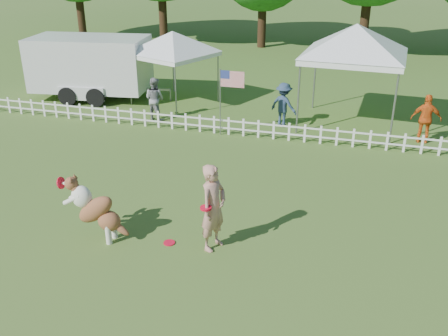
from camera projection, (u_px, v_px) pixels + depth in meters
name	position (u px, v px, depth m)	size (l,w,h in m)	color
ground	(172.00, 252.00, 10.19)	(120.00, 120.00, 0.00)	#35611E
picket_fence	(251.00, 128.00, 16.20)	(22.00, 0.08, 0.60)	white
handler	(213.00, 208.00, 10.00)	(0.68, 0.44, 1.85)	tan
dog	(97.00, 210.00, 10.40)	(1.35, 0.45, 1.40)	brown
frisbee_on_turf	(169.00, 243.00, 10.50)	(0.24, 0.24, 0.02)	red
canopy_tent_left	(174.00, 69.00, 19.28)	(2.64, 2.64, 2.73)	white
canopy_tent_right	(352.00, 77.00, 16.83)	(3.24, 3.24, 3.35)	white
cargo_trailer	(91.00, 67.00, 20.02)	(5.68, 2.50, 2.50)	silver
flag_pole	(220.00, 102.00, 16.07)	(0.85, 0.09, 2.20)	gray
spectator_a	(155.00, 99.00, 17.67)	(0.74, 0.58, 1.52)	gray
spectator_b	(284.00, 105.00, 17.01)	(0.98, 0.56, 1.52)	navy
spectator_c	(426.00, 119.00, 15.56)	(0.91, 0.38, 1.56)	orange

